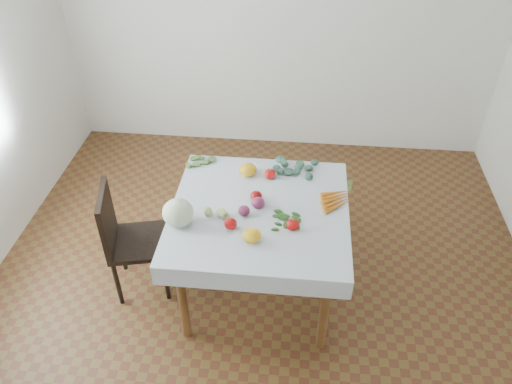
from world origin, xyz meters
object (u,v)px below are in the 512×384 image
heirloom_back (248,170)px  table (260,221)px  cabbage (178,213)px  chair (125,235)px  carrot_bunch (335,199)px

heirloom_back → table: bearing=-72.2°
cabbage → heirloom_back: cabbage is taller
cabbage → heirloom_back: bearing=56.2°
table → chair: (-0.91, -0.05, -0.17)m
cabbage → heirloom_back: (0.36, 0.54, -0.04)m
cabbage → carrot_bunch: size_ratio=0.70×
chair → carrot_bunch: bearing=7.1°
cabbage → carrot_bunch: bearing=17.9°
cabbage → chair: bearing=162.3°
heirloom_back → carrot_bunch: size_ratio=0.45×
carrot_bunch → heirloom_back: bearing=158.7°
heirloom_back → cabbage: bearing=-123.8°
chair → heirloom_back: (0.79, 0.41, 0.31)m
table → chair: size_ratio=1.18×
table → carrot_bunch: carrot_bunch is taller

